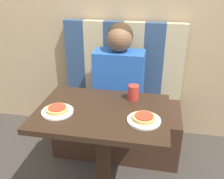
# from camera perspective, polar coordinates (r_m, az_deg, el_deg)

# --- Properties ---
(booth_seat) EXTENTS (1.08, 0.57, 0.42)m
(booth_seat) POSITION_cam_1_polar(r_m,az_deg,el_deg) (2.32, 1.47, -8.27)
(booth_seat) COLOR #382319
(booth_seat) RESTS_ON ground_plane
(booth_backrest) EXTENTS (1.08, 0.08, 0.69)m
(booth_backrest) POSITION_cam_1_polar(r_m,az_deg,el_deg) (2.30, 2.64, 6.79)
(booth_backrest) COLOR navy
(booth_backrest) RESTS_ON booth_seat
(dining_table) EXTENTS (0.80, 0.57, 0.74)m
(dining_table) POSITION_cam_1_polar(r_m,az_deg,el_deg) (1.59, -2.15, -8.77)
(dining_table) COLOR black
(dining_table) RESTS_ON ground_plane
(person) EXTENTS (0.41, 0.24, 0.72)m
(person) POSITION_cam_1_polar(r_m,az_deg,el_deg) (2.07, 1.66, 4.90)
(person) COLOR #2356B2
(person) RESTS_ON booth_seat
(plate_left) EXTENTS (0.19, 0.19, 0.01)m
(plate_left) POSITION_cam_1_polar(r_m,az_deg,el_deg) (1.53, -12.35, -4.94)
(plate_left) COLOR white
(plate_left) RESTS_ON dining_table
(plate_right) EXTENTS (0.19, 0.19, 0.01)m
(plate_right) POSITION_cam_1_polar(r_m,az_deg,el_deg) (1.42, 7.31, -6.97)
(plate_right) COLOR white
(plate_right) RESTS_ON dining_table
(pizza_left) EXTENTS (0.13, 0.13, 0.03)m
(pizza_left) POSITION_cam_1_polar(r_m,az_deg,el_deg) (1.52, -12.41, -4.36)
(pizza_left) COLOR tan
(pizza_left) RESTS_ON plate_left
(pizza_right) EXTENTS (0.13, 0.13, 0.03)m
(pizza_right) POSITION_cam_1_polar(r_m,az_deg,el_deg) (1.41, 7.35, -6.36)
(pizza_right) COLOR tan
(pizza_right) RESTS_ON plate_right
(drinking_cup) EXTENTS (0.07, 0.07, 0.10)m
(drinking_cup) POSITION_cam_1_polar(r_m,az_deg,el_deg) (1.63, 4.94, -0.71)
(drinking_cup) COLOR #B23328
(drinking_cup) RESTS_ON dining_table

